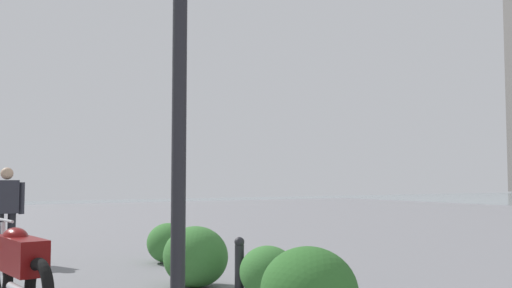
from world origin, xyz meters
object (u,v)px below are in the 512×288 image
(pedestrian, at_px, (6,207))
(bollard_mid, at_px, (239,265))
(lamppost, at_px, (180,43))
(motorcycle, at_px, (19,265))

(pedestrian, distance_m, bollard_mid, 5.21)
(lamppost, distance_m, motorcycle, 3.33)
(lamppost, height_order, pedestrian, lamppost)
(motorcycle, xyz_separation_m, bollard_mid, (-0.66, -2.56, -0.11))
(pedestrian, height_order, bollard_mid, pedestrian)
(lamppost, bearing_deg, pedestrian, 8.02)
(motorcycle, bearing_deg, bollard_mid, -104.40)
(bollard_mid, bearing_deg, lamppost, 135.58)
(pedestrian, bearing_deg, lamppost, -171.98)
(lamppost, bearing_deg, motorcycle, 27.75)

